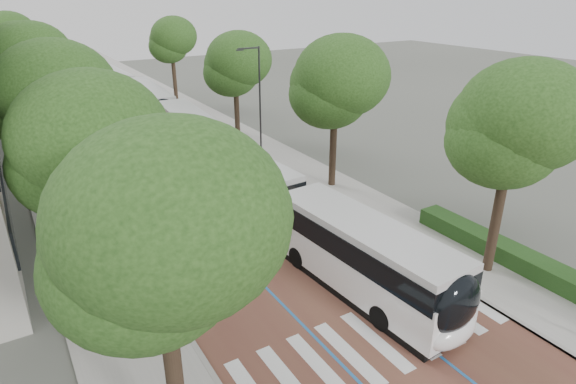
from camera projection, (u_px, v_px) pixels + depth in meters
name	position (u px, v px, depth m)	size (l,w,h in m)	color
ground	(390.00, 360.00, 16.77)	(160.00, 160.00, 0.00)	#51544C
road	(116.00, 117.00, 48.17)	(11.00, 140.00, 0.02)	brown
sidewalk_left	(33.00, 127.00, 44.56)	(4.00, 140.00, 0.12)	#999690
sidewalk_right	(187.00, 107.00, 51.74)	(4.00, 140.00, 0.12)	#999690
kerb_left	(55.00, 124.00, 45.47)	(0.20, 140.00, 0.14)	gray
kerb_right	(170.00, 109.00, 50.84)	(0.20, 140.00, 0.14)	gray
zebra_crossing	(376.00, 341.00, 17.64)	(10.55, 3.60, 0.01)	silver
lane_line_left	(99.00, 119.00, 47.40)	(0.12, 126.00, 0.01)	#2264AA
lane_line_right	(132.00, 115.00, 48.93)	(0.12, 126.00, 0.01)	#2264AA
hedge	(548.00, 273.00, 20.92)	(1.20, 14.00, 0.80)	#193E15
streetlight_far	(258.00, 93.00, 35.32)	(1.82, 0.20, 8.00)	#2F2F31
lamp_post_left	(137.00, 208.00, 18.51)	(0.14, 0.14, 8.00)	#2F2F31
trees_left	(35.00, 78.00, 30.92)	(6.22, 60.63, 9.41)	black
trees_right	(280.00, 73.00, 34.14)	(5.80, 47.17, 8.96)	black
lead_bus	(308.00, 223.00, 22.87)	(3.64, 18.52, 3.20)	black
bus_queued_0	(194.00, 136.00, 36.17)	(3.32, 12.53, 3.20)	white
bus_queued_1	(149.00, 104.00, 46.33)	(3.25, 12.52, 3.20)	white
bus_queued_2	(112.00, 84.00, 55.84)	(2.77, 12.44, 3.20)	white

